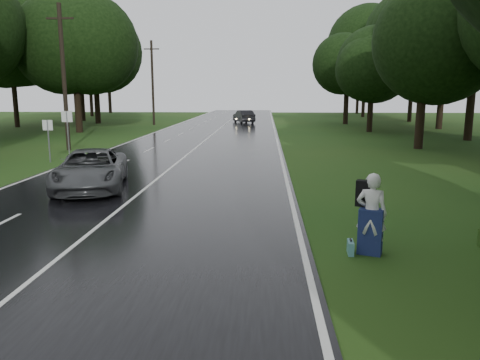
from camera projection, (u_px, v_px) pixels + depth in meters
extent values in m
plane|color=#234313|center=(69.00, 251.00, 11.47)|extent=(160.00, 160.00, 0.00)
cube|color=black|center=(193.00, 150.00, 31.08)|extent=(12.00, 140.00, 0.04)
cube|color=silver|center=(193.00, 150.00, 31.08)|extent=(0.12, 140.00, 0.01)
imported|color=#424446|center=(91.00, 169.00, 18.55)|extent=(3.85, 6.10, 1.57)
imported|color=black|center=(244.00, 116.00, 58.45)|extent=(3.13, 5.11, 1.59)
imported|color=silver|center=(371.00, 214.00, 11.11)|extent=(0.85, 0.71, 2.01)
cube|color=navy|center=(370.00, 232.00, 11.19)|extent=(0.66, 0.55, 1.12)
cube|color=black|center=(366.00, 193.00, 11.30)|extent=(0.51, 0.39, 0.64)
cube|color=teal|center=(350.00, 247.00, 11.25)|extent=(0.16, 0.47, 0.33)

